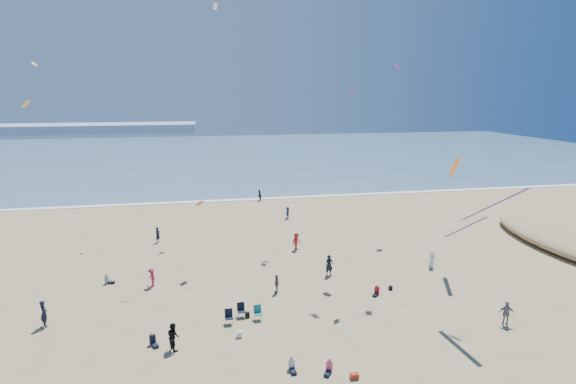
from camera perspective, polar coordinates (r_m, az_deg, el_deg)
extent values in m
cube|color=#476B84|center=(114.41, -9.36, 4.72)|extent=(220.00, 100.00, 0.06)
cube|color=white|center=(65.22, -7.95, -1.06)|extent=(220.00, 1.20, 0.08)
cube|color=#7A8EA8|center=(197.23, -27.95, 7.11)|extent=(110.00, 20.00, 3.20)
imported|color=white|center=(42.14, 17.78, -8.15)|extent=(0.57, 0.80, 1.54)
imported|color=#355D93|center=(55.43, -0.05, -2.62)|extent=(0.86, 1.45, 1.49)
imported|color=black|center=(29.23, -14.35, -17.32)|extent=(0.99, 1.05, 1.71)
imported|color=black|center=(38.66, 5.25, -9.26)|extent=(0.69, 0.47, 1.80)
imported|color=black|center=(48.53, -16.20, -5.25)|extent=(0.66, 0.72, 1.64)
imported|color=slate|center=(35.46, -1.45, -11.56)|extent=(0.60, 0.94, 1.49)
imported|color=black|center=(64.51, -3.68, -0.44)|extent=(0.92, 0.96, 1.56)
imported|color=slate|center=(34.25, 25.99, -13.66)|extent=(1.05, 0.76, 1.66)
imported|color=#BD1B40|center=(38.11, -16.92, -10.35)|extent=(0.94, 1.12, 1.50)
imported|color=maroon|center=(44.58, 1.07, -6.28)|extent=(1.26, 1.15, 1.70)
imported|color=black|center=(34.74, -28.58, -13.40)|extent=(0.72, 0.80, 1.83)
cube|color=white|center=(30.05, -6.17, -17.53)|extent=(0.35, 0.20, 0.40)
cube|color=black|center=(32.27, -5.17, -15.27)|extent=(0.30, 0.22, 0.38)
cube|color=#A12F17|center=(26.60, 8.43, -22.10)|extent=(0.45, 0.30, 0.30)
cube|color=black|center=(37.04, 12.90, -11.78)|extent=(0.28, 0.18, 0.34)
cube|color=green|center=(56.19, -17.69, 21.21)|extent=(0.53, 0.57, 0.25)
cube|color=red|center=(38.93, -11.14, -1.41)|extent=(0.81, 0.86, 0.46)
cube|color=white|center=(55.09, -9.22, 22.24)|extent=(0.61, 0.57, 0.69)
cube|color=#562A91|center=(40.17, 8.17, 12.58)|extent=(0.68, 0.88, 0.32)
cube|color=yellow|center=(34.47, -30.30, 9.64)|extent=(0.79, 0.90, 0.47)
cube|color=yellow|center=(55.44, -29.52, 13.96)|extent=(0.60, 0.64, 0.38)
cube|color=purple|center=(52.45, 13.73, 15.19)|extent=(0.54, 0.60, 0.49)
cube|color=blue|center=(50.35, 1.98, 21.37)|extent=(0.57, 0.75, 0.31)
cube|color=white|center=(34.26, 8.81, 6.15)|extent=(0.45, 0.65, 0.68)
cube|color=#67279E|center=(31.47, 21.57, -4.21)|extent=(0.35, 3.14, 2.21)
cube|color=orange|center=(41.12, 20.41, 3.02)|extent=(0.35, 2.64, 1.87)
cube|color=#67269B|center=(24.66, 24.68, -1.50)|extent=(0.35, 3.30, 2.33)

